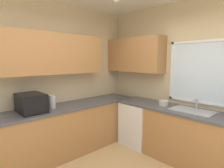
{
  "coord_description": "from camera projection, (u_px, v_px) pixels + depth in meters",
  "views": [
    {
      "loc": [
        1.32,
        -1.28,
        1.69
      ],
      "look_at": [
        -0.76,
        0.66,
        1.32
      ],
      "focal_mm": 29.2,
      "sensor_mm": 36.0,
      "label": 1
    }
  ],
  "objects": [
    {
      "name": "counter_run_back",
      "position": [
        195.0,
        139.0,
        2.9
      ],
      "size": [
        2.96,
        0.65,
        0.89
      ],
      "color": "#AD7542",
      "rests_on": "ground_plane"
    },
    {
      "name": "kettle",
      "position": [
        52.0,
        102.0,
        3.05
      ],
      "size": [
        0.11,
        0.11,
        0.22
      ],
      "primitive_type": "cylinder",
      "color": "#B7B7BC",
      "rests_on": "counter_run_left"
    },
    {
      "name": "microwave",
      "position": [
        31.0,
        103.0,
        2.83
      ],
      "size": [
        0.48,
        0.36,
        0.29
      ],
      "primitive_type": "cube",
      "color": "black",
      "rests_on": "counter_run_left"
    },
    {
      "name": "sink_assembly",
      "position": [
        192.0,
        110.0,
        2.9
      ],
      "size": [
        0.65,
        0.4,
        0.19
      ],
      "color": "#9EA0A5",
      "rests_on": "counter_run_back"
    },
    {
      "name": "dishwasher",
      "position": [
        139.0,
        123.0,
        3.69
      ],
      "size": [
        0.6,
        0.6,
        0.84
      ],
      "primitive_type": "cube",
      "color": "white",
      "rests_on": "ground_plane"
    },
    {
      "name": "bowl",
      "position": [
        163.0,
        103.0,
        3.27
      ],
      "size": [
        0.17,
        0.17,
        0.09
      ],
      "primitive_type": "cylinder",
      "color": "beige",
      "rests_on": "counter_run_back"
    },
    {
      "name": "room_shell",
      "position": [
        103.0,
        46.0,
        2.76
      ],
      "size": [
        3.87,
        3.89,
        2.79
      ],
      "color": "beige",
      "rests_on": "ground_plane"
    },
    {
      "name": "counter_run_left",
      "position": [
        52.0,
        133.0,
        3.12
      ],
      "size": [
        0.65,
        3.5,
        0.89
      ],
      "color": "#AD7542",
      "rests_on": "ground_plane"
    }
  ]
}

